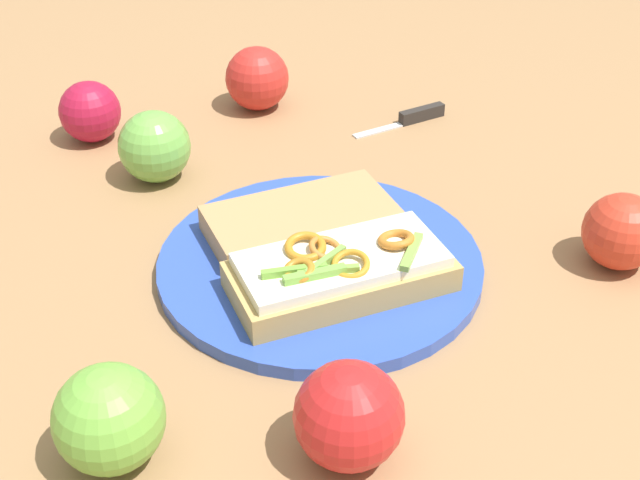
# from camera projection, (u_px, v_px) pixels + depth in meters

# --- Properties ---
(ground_plane) EXTENTS (2.00, 2.00, 0.00)m
(ground_plane) POSITION_uv_depth(u_px,v_px,m) (320.00, 270.00, 0.81)
(ground_plane) COLOR #986E47
(ground_plane) RESTS_ON ground
(plate) EXTENTS (0.30, 0.30, 0.01)m
(plate) POSITION_uv_depth(u_px,v_px,m) (320.00, 264.00, 0.81)
(plate) COLOR #2E4DB4
(plate) RESTS_ON ground_plane
(sandwich) EXTENTS (0.17, 0.21, 0.05)m
(sandwich) POSITION_uv_depth(u_px,v_px,m) (341.00, 271.00, 0.76)
(sandwich) COLOR tan
(sandwich) RESTS_ON plate
(bread_slice_side) EXTENTS (0.17, 0.19, 0.02)m
(bread_slice_side) POSITION_uv_depth(u_px,v_px,m) (301.00, 220.00, 0.83)
(bread_slice_side) COLOR #AF8352
(bread_slice_side) RESTS_ON plate
(apple_0) EXTENTS (0.10, 0.10, 0.07)m
(apple_0) POSITION_uv_depth(u_px,v_px,m) (622.00, 232.00, 0.80)
(apple_0) COLOR red
(apple_0) RESTS_ON ground_plane
(apple_1) EXTENTS (0.11, 0.11, 0.08)m
(apple_1) POSITION_uv_depth(u_px,v_px,m) (257.00, 78.00, 1.06)
(apple_1) COLOR red
(apple_1) RESTS_ON ground_plane
(apple_2) EXTENTS (0.09, 0.09, 0.08)m
(apple_2) POSITION_uv_depth(u_px,v_px,m) (109.00, 419.00, 0.60)
(apple_2) COLOR #6DAE3D
(apple_2) RESTS_ON ground_plane
(apple_3) EXTENTS (0.09, 0.09, 0.08)m
(apple_3) POSITION_uv_depth(u_px,v_px,m) (349.00, 416.00, 0.61)
(apple_3) COLOR red
(apple_3) RESTS_ON ground_plane
(apple_4) EXTENTS (0.11, 0.11, 0.08)m
(apple_4) POSITION_uv_depth(u_px,v_px,m) (154.00, 147.00, 0.92)
(apple_4) COLOR #6BAB45
(apple_4) RESTS_ON ground_plane
(apple_5) EXTENTS (0.08, 0.08, 0.07)m
(apple_5) POSITION_uv_depth(u_px,v_px,m) (90.00, 112.00, 1.00)
(apple_5) COLOR #A71533
(apple_5) RESTS_ON ground_plane
(knife) EXTENTS (0.08, 0.10, 0.02)m
(knife) POSITION_uv_depth(u_px,v_px,m) (413.00, 117.00, 1.05)
(knife) COLOR silver
(knife) RESTS_ON ground_plane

